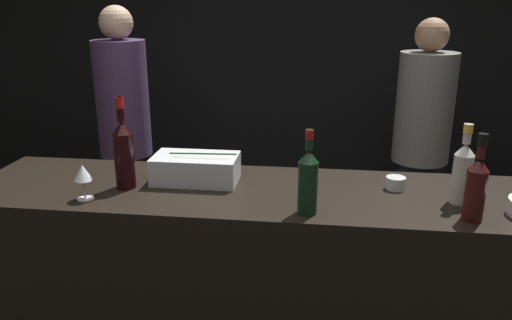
% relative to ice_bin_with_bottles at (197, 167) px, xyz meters
% --- Properties ---
extents(wall_back_chalkboard, '(6.40, 0.06, 2.80)m').
position_rel_ice_bin_with_bottles_xyz_m(wall_back_chalkboard, '(0.26, 2.19, 0.29)').
color(wall_back_chalkboard, black).
rests_on(wall_back_chalkboard, ground_plane).
extents(bar_counter, '(2.43, 0.62, 1.05)m').
position_rel_ice_bin_with_bottles_xyz_m(bar_counter, '(0.26, -0.07, -0.59)').
color(bar_counter, black).
rests_on(bar_counter, ground_plane).
extents(ice_bin_with_bottles, '(0.36, 0.20, 0.12)m').
position_rel_ice_bin_with_bottles_xyz_m(ice_bin_with_bottles, '(0.00, 0.00, 0.00)').
color(ice_bin_with_bottles, silver).
rests_on(ice_bin_with_bottles, bar_counter).
extents(wine_glass, '(0.07, 0.07, 0.14)m').
position_rel_ice_bin_with_bottles_xyz_m(wine_glass, '(-0.39, -0.26, 0.04)').
color(wine_glass, silver).
rests_on(wine_glass, bar_counter).
extents(candle_votive, '(0.08, 0.08, 0.05)m').
position_rel_ice_bin_with_bottles_xyz_m(candle_votive, '(0.85, 0.01, -0.04)').
color(candle_votive, silver).
rests_on(candle_votive, bar_counter).
extents(red_wine_bottle_black_foil, '(0.07, 0.07, 0.32)m').
position_rel_ice_bin_with_bottles_xyz_m(red_wine_bottle_black_foil, '(1.08, -0.27, 0.07)').
color(red_wine_bottle_black_foil, '#380F0F').
rests_on(red_wine_bottle_black_foil, bar_counter).
extents(rose_wine_bottle, '(0.08, 0.08, 0.32)m').
position_rel_ice_bin_with_bottles_xyz_m(rose_wine_bottle, '(1.07, -0.11, 0.07)').
color(rose_wine_bottle, '#B2B7AD').
rests_on(rose_wine_bottle, bar_counter).
extents(red_wine_bottle_burgundy, '(0.07, 0.07, 0.32)m').
position_rel_ice_bin_with_bottles_xyz_m(red_wine_bottle_burgundy, '(0.49, -0.28, 0.07)').
color(red_wine_bottle_burgundy, black).
rests_on(red_wine_bottle_burgundy, bar_counter).
extents(red_wine_bottle_tall, '(0.08, 0.08, 0.39)m').
position_rel_ice_bin_with_bottles_xyz_m(red_wine_bottle_tall, '(-0.28, -0.11, 0.09)').
color(red_wine_bottle_tall, black).
rests_on(red_wine_bottle_tall, bar_counter).
extents(person_in_hoodie, '(0.34, 0.34, 1.77)m').
position_rel_ice_bin_with_bottles_xyz_m(person_in_hoodie, '(-0.75, 1.06, -0.11)').
color(person_in_hoodie, black).
rests_on(person_in_hoodie, ground_plane).
extents(person_blond_tee, '(0.36, 0.36, 1.70)m').
position_rel_ice_bin_with_bottles_xyz_m(person_blond_tee, '(1.19, 1.30, -0.16)').
color(person_blond_tee, black).
rests_on(person_blond_tee, ground_plane).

